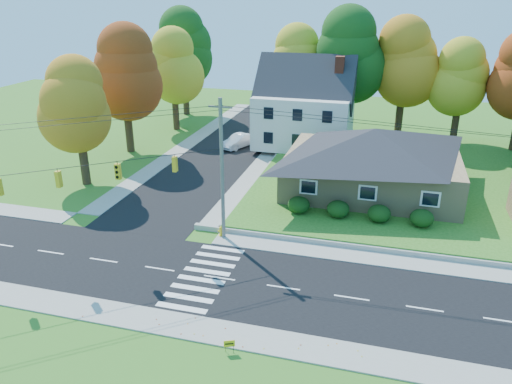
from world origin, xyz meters
TOP-DOWN VIEW (x-y plane):
  - ground at (0.00, 0.00)m, footprint 120.00×120.00m
  - road_main at (0.00, 0.00)m, footprint 90.00×8.00m
  - road_cross at (-8.00, 26.00)m, footprint 8.00×44.00m
  - sidewalk_north at (0.00, 5.00)m, footprint 90.00×2.00m
  - sidewalk_south at (0.00, -5.00)m, footprint 90.00×2.00m
  - lawn at (13.00, 21.00)m, footprint 30.00×30.00m
  - ranch_house at (8.00, 16.00)m, footprint 14.60×10.60m
  - colonial_house at (0.04, 28.00)m, footprint 10.40×8.40m
  - hedge_row at (7.50, 9.80)m, footprint 10.70×1.70m
  - traffic_infrastructure at (-0.15, 1.35)m, footprint 38.10×10.66m
  - tree_lot_0 at (-2.00, 34.00)m, footprint 6.72×6.72m
  - tree_lot_1 at (4.00, 33.00)m, footprint 7.84×7.84m
  - tree_lot_2 at (10.00, 34.00)m, footprint 7.28×7.28m
  - tree_lot_3 at (16.00, 33.00)m, footprint 6.16×6.16m
  - tree_west_0 at (-17.00, 12.00)m, footprint 6.16×6.16m
  - tree_west_1 at (-18.00, 22.00)m, footprint 7.28×7.28m
  - tree_west_2 at (-17.00, 32.00)m, footprint 6.72×6.72m
  - tree_west_3 at (-19.00, 40.00)m, footprint 7.84×7.84m
  - white_car at (-6.99, 26.39)m, footprint 3.28×4.76m
  - fire_hydrant at (-1.76, 5.32)m, footprint 0.44×0.34m
  - yard_sign at (2.71, -6.23)m, footprint 0.52×0.24m

SIDE VIEW (x-z plane):
  - ground at x=0.00m, z-range 0.00..0.00m
  - road_main at x=0.00m, z-range 0.00..0.02m
  - road_cross at x=-8.00m, z-range 0.00..0.02m
  - sidewalk_north at x=0.00m, z-range 0.00..0.08m
  - sidewalk_south at x=0.00m, z-range 0.00..0.08m
  - lawn at x=13.00m, z-range 0.00..0.50m
  - fire_hydrant at x=-1.76m, z-range -0.02..0.75m
  - yard_sign at x=2.71m, z-range 0.14..0.83m
  - white_car at x=-6.99m, z-range 0.02..1.51m
  - hedge_row at x=7.50m, z-range 0.50..1.77m
  - ranch_house at x=8.00m, z-range 0.57..5.97m
  - colonial_house at x=0.04m, z-range -0.22..9.38m
  - traffic_infrastructure at x=-0.15m, z-range 0.15..10.15m
  - tree_west_0 at x=-17.00m, z-range 1.42..12.89m
  - tree_lot_3 at x=16.00m, z-range 1.92..13.39m
  - tree_west_2 at x=-17.00m, z-range 1.55..14.06m
  - tree_lot_0 at x=-2.00m, z-range 2.05..14.56m
  - tree_west_1 at x=-18.00m, z-range 1.68..15.24m
  - tree_lot_2 at x=10.00m, z-range 2.18..15.74m
  - tree_west_3 at x=-19.00m, z-range 1.81..16.41m
  - tree_lot_1 at x=4.00m, z-range 2.31..16.91m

